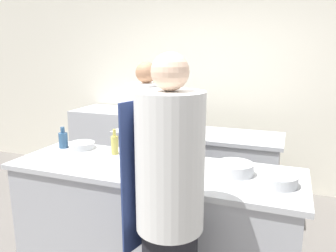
# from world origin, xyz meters

# --- Properties ---
(wall_back) EXTENTS (8.00, 0.06, 2.80)m
(wall_back) POSITION_xyz_m (0.00, 2.13, 1.40)
(wall_back) COLOR silver
(wall_back) RESTS_ON ground_plane
(prep_counter) EXTENTS (2.28, 0.76, 0.91)m
(prep_counter) POSITION_xyz_m (0.00, 0.00, 0.46)
(prep_counter) COLOR #A8AAAF
(prep_counter) RESTS_ON ground_plane
(pass_counter) EXTENTS (1.85, 0.67, 0.91)m
(pass_counter) POSITION_xyz_m (0.02, 1.21, 0.46)
(pass_counter) COLOR #A8AAAF
(pass_counter) RESTS_ON ground_plane
(oven_range) EXTENTS (0.82, 0.71, 1.00)m
(oven_range) POSITION_xyz_m (-1.43, 1.72, 0.50)
(oven_range) COLOR #A8AAAF
(oven_range) RESTS_ON ground_plane
(chef_at_prep_near) EXTENTS (0.42, 0.41, 1.78)m
(chef_at_prep_near) POSITION_xyz_m (0.38, -0.64, 0.89)
(chef_at_prep_near) COLOR black
(chef_at_prep_near) RESTS_ON ground_plane
(chef_at_stove) EXTENTS (0.40, 0.39, 1.69)m
(chef_at_stove) POSITION_xyz_m (-0.31, 0.61, 0.84)
(chef_at_stove) COLOR black
(chef_at_stove) RESTS_ON ground_plane
(bottle_olive_oil) EXTENTS (0.06, 0.06, 0.22)m
(bottle_olive_oil) POSITION_xyz_m (-0.43, 0.18, 1.00)
(bottle_olive_oil) COLOR #B2A84C
(bottle_olive_oil) RESTS_ON prep_counter
(bottle_vinegar) EXTENTS (0.07, 0.07, 0.28)m
(bottle_vinegar) POSITION_xyz_m (0.08, 0.29, 1.02)
(bottle_vinegar) COLOR #5B2319
(bottle_vinegar) RESTS_ON prep_counter
(bottle_wine) EXTENTS (0.08, 0.08, 0.20)m
(bottle_wine) POSITION_xyz_m (-0.98, 0.19, 0.99)
(bottle_wine) COLOR #2D5175
(bottle_wine) RESTS_ON prep_counter
(bowl_mixing_large) EXTENTS (0.17, 0.17, 0.06)m
(bowl_mixing_large) POSITION_xyz_m (0.17, -0.20, 0.94)
(bowl_mixing_large) COLOR tan
(bowl_mixing_large) RESTS_ON prep_counter
(bowl_prep_small) EXTENTS (0.26, 0.26, 0.07)m
(bowl_prep_small) POSITION_xyz_m (0.93, -0.04, 0.95)
(bowl_prep_small) COLOR #B7BABC
(bowl_prep_small) RESTS_ON prep_counter
(bowl_ceramic_blue) EXTENTS (0.27, 0.27, 0.08)m
(bowl_ceramic_blue) POSITION_xyz_m (0.63, 0.07, 0.95)
(bowl_ceramic_blue) COLOR #B7BABC
(bowl_ceramic_blue) RESTS_ON prep_counter
(bowl_wooden_salad) EXTENTS (0.23, 0.23, 0.06)m
(bowl_wooden_salad) POSITION_xyz_m (-0.80, 0.22, 0.94)
(bowl_wooden_salad) COLOR #B7BABC
(bowl_wooden_salad) RESTS_ON prep_counter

